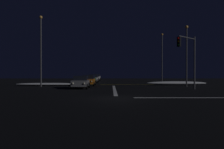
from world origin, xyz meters
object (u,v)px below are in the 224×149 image
at_px(sedan_orange, 88,80).
at_px(streetlamp_left_near, 41,46).
at_px(sedan_black, 94,78).
at_px(streetlamp_right_near, 187,51).
at_px(sedan_green, 90,79).
at_px(sedan_silver, 93,78).
at_px(sedan_gray, 81,82).
at_px(streetlamp_right_far, 162,54).
at_px(sedan_white, 96,77).
at_px(traffic_signal_ne, 188,52).

xyz_separation_m(sedan_orange, streetlamp_left_near, (-6.33, -2.57, 4.81)).
xyz_separation_m(sedan_black, streetlamp_right_near, (14.25, -20.28, 4.14)).
relative_size(sedan_orange, sedan_black, 1.00).
height_order(sedan_orange, sedan_green, same).
distance_m(sedan_silver, streetlamp_right_near, 20.47).
bearing_deg(sedan_silver, sedan_gray, -90.77).
xyz_separation_m(sedan_orange, streetlamp_right_far, (13.90, 13.43, 4.89)).
bearing_deg(streetlamp_right_far, sedan_orange, -135.97).
xyz_separation_m(sedan_orange, streetlamp_right_near, (13.90, -2.57, 4.14)).
bearing_deg(sedan_white, sedan_gray, -90.33).
bearing_deg(traffic_signal_ne, streetlamp_left_near, 161.13).
bearing_deg(sedan_black, traffic_signal_ne, -64.91).
xyz_separation_m(sedan_gray, traffic_signal_ne, (12.46, -2.62, 3.44)).
height_order(traffic_signal_ne, streetlamp_right_far, streetlamp_right_far).
distance_m(sedan_orange, streetlamp_right_far, 19.94).
xyz_separation_m(sedan_silver, streetlamp_right_near, (14.01, -14.34, 4.14)).
distance_m(sedan_white, streetlamp_right_far, 18.21).
bearing_deg(sedan_white, sedan_silver, -89.67).
height_order(sedan_white, streetlamp_right_far, streetlamp_right_far).
distance_m(sedan_green, streetlamp_left_near, 11.85).
relative_size(sedan_green, streetlamp_right_far, 0.43).
bearing_deg(sedan_orange, traffic_signal_ne, -36.23).
height_order(sedan_orange, streetlamp_right_far, streetlamp_right_far).
bearing_deg(sedan_black, sedan_gray, -90.02).
bearing_deg(sedan_gray, streetlamp_right_far, 54.08).
distance_m(sedan_orange, traffic_signal_ne, 15.39).
distance_m(sedan_white, streetlamp_right_near, 30.25).
bearing_deg(traffic_signal_ne, sedan_black, 115.09).
height_order(traffic_signal_ne, streetlamp_left_near, streetlamp_left_near).
height_order(streetlamp_right_near, streetlamp_right_far, streetlamp_right_far).
xyz_separation_m(streetlamp_left_near, streetlamp_right_far, (20.23, 16.00, 0.08)).
bearing_deg(streetlamp_right_far, traffic_signal_ne, -94.61).
bearing_deg(sedan_green, sedan_gray, -90.46).
bearing_deg(traffic_signal_ne, streetlamp_right_far, 85.39).
bearing_deg(streetlamp_right_near, sedan_gray, -165.53).
bearing_deg(sedan_orange, sedan_green, 92.28).
height_order(sedan_silver, sedan_white, same).
relative_size(traffic_signal_ne, streetlamp_right_near, 0.73).
relative_size(sedan_black, streetlamp_right_near, 0.51).
distance_m(sedan_silver, streetlamp_right_far, 14.94).
relative_size(sedan_white, traffic_signal_ne, 0.70).
relative_size(sedan_orange, sedan_green, 1.00).
xyz_separation_m(sedan_green, streetlamp_right_near, (14.15, -8.97, 4.14)).
relative_size(sedan_black, streetlamp_left_near, 0.44).
bearing_deg(sedan_gray, sedan_silver, 89.23).
bearing_deg(sedan_silver, streetlamp_right_far, 6.76).
bearing_deg(streetlamp_left_near, sedan_gray, -31.61).
bearing_deg(traffic_signal_ne, sedan_white, 110.56).
height_order(sedan_orange, sedan_black, same).
xyz_separation_m(sedan_gray, sedan_orange, (0.36, 6.25, 0.00)).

